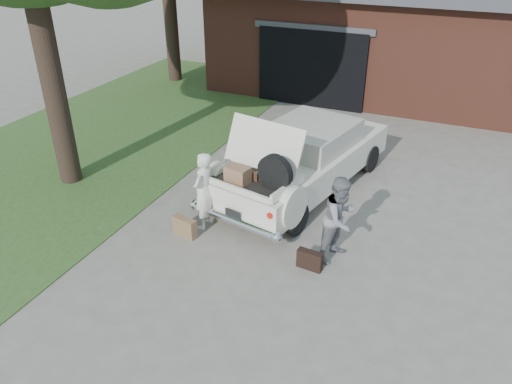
% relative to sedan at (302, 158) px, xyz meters
% --- Properties ---
extents(ground, '(90.00, 90.00, 0.00)m').
position_rel_sedan_xyz_m(ground, '(0.01, -2.95, -0.68)').
color(ground, gray).
rests_on(ground, ground).
extents(grass_strip, '(6.00, 16.00, 0.02)m').
position_rel_sedan_xyz_m(grass_strip, '(-5.49, 0.05, -0.67)').
color(grass_strip, '#2D4C1E').
rests_on(grass_strip, ground).
extents(house, '(12.80, 7.80, 3.30)m').
position_rel_sedan_xyz_m(house, '(1.00, 8.52, 0.99)').
color(house, brown).
rests_on(house, ground).
extents(sedan, '(2.71, 4.90, 1.85)m').
position_rel_sedan_xyz_m(sedan, '(0.00, 0.00, 0.00)').
color(sedan, silver).
rests_on(sedan, ground).
extents(woman_left, '(0.35, 0.53, 1.45)m').
position_rel_sedan_xyz_m(woman_left, '(-1.12, -2.08, 0.04)').
color(woman_left, silver).
rests_on(woman_left, ground).
extents(woman_right, '(0.77, 0.86, 1.46)m').
position_rel_sedan_xyz_m(woman_right, '(1.33, -2.01, 0.05)').
color(woman_right, gray).
rests_on(woman_right, ground).
extents(suitcase_left, '(0.48, 0.24, 0.36)m').
position_rel_sedan_xyz_m(suitcase_left, '(-1.29, -2.50, -0.50)').
color(suitcase_left, olive).
rests_on(suitcase_left, ground).
extents(suitcase_right, '(0.43, 0.17, 0.32)m').
position_rel_sedan_xyz_m(suitcase_right, '(1.02, -2.51, -0.52)').
color(suitcase_right, black).
rests_on(suitcase_right, ground).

